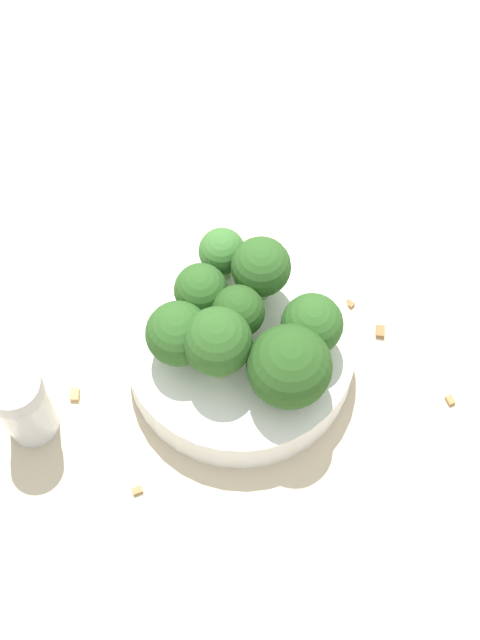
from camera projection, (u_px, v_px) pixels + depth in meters
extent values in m
plane|color=beige|center=(240.00, 362.00, 0.63)|extent=(3.00, 3.00, 0.00)
cylinder|color=white|center=(240.00, 351.00, 0.62)|extent=(0.16, 0.16, 0.04)
cylinder|color=#7A9E5B|center=(241.00, 324.00, 0.59)|extent=(0.03, 0.03, 0.02)
sphere|color=#28511E|center=(241.00, 311.00, 0.58)|extent=(0.04, 0.04, 0.04)
cylinder|color=#7A9E5B|center=(260.00, 283.00, 0.61)|extent=(0.02, 0.02, 0.03)
sphere|color=#2D5B23|center=(261.00, 267.00, 0.59)|extent=(0.04, 0.04, 0.04)
cylinder|color=#84AD66|center=(202.00, 303.00, 0.60)|extent=(0.02, 0.02, 0.02)
sphere|color=#2D5B23|center=(201.00, 290.00, 0.59)|extent=(0.04, 0.04, 0.04)
cylinder|color=#8EB770|center=(179.00, 340.00, 0.59)|extent=(0.02, 0.02, 0.02)
sphere|color=#2D5B23|center=(177.00, 328.00, 0.58)|extent=(0.04, 0.04, 0.04)
cylinder|color=#7A9E5B|center=(288.00, 379.00, 0.58)|extent=(0.01, 0.01, 0.02)
sphere|color=#28511E|center=(289.00, 367.00, 0.56)|extent=(0.05, 0.05, 0.05)
cylinder|color=#84AD66|center=(218.00, 356.00, 0.58)|extent=(0.03, 0.03, 0.03)
sphere|color=#2D5B23|center=(218.00, 341.00, 0.56)|extent=(0.04, 0.04, 0.04)
cylinder|color=#84AD66|center=(310.00, 337.00, 0.59)|extent=(0.02, 0.02, 0.02)
sphere|color=#2D5B23|center=(312.00, 324.00, 0.58)|extent=(0.04, 0.04, 0.04)
cylinder|color=#7A9E5B|center=(224.00, 264.00, 0.62)|extent=(0.02, 0.02, 0.02)
sphere|color=#3D7533|center=(223.00, 251.00, 0.60)|extent=(0.03, 0.03, 0.03)
cylinder|color=silver|center=(26.00, 410.00, 0.59)|extent=(0.03, 0.03, 0.06)
cylinder|color=#B7B7BC|center=(14.00, 388.00, 0.56)|extent=(0.04, 0.04, 0.02)
cube|color=#AD7F4C|center=(451.00, 399.00, 0.62)|extent=(0.01, 0.01, 0.01)
cube|color=tan|center=(74.00, 390.00, 0.62)|extent=(0.01, 0.01, 0.01)
cube|color=olive|center=(350.00, 303.00, 0.65)|extent=(0.01, 0.01, 0.01)
cube|color=#AD7F4C|center=(137.00, 490.00, 0.59)|extent=(0.01, 0.01, 0.01)
cube|color=olive|center=(382.00, 336.00, 0.64)|extent=(0.01, 0.01, 0.01)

